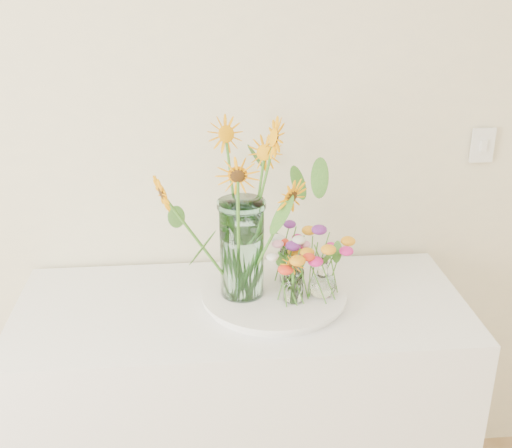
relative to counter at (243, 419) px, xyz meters
name	(u,v)px	position (x,y,z in m)	size (l,w,h in m)	color
counter	(243,419)	(0.00, 0.00, 0.00)	(1.40, 0.60, 0.90)	white
tray	(274,297)	(0.10, 0.01, 0.46)	(0.43, 0.43, 0.03)	white
mason_jar	(242,249)	(0.00, 0.02, 0.63)	(0.13, 0.13, 0.31)	#A9E1D5
sunflower_bouquet	(242,212)	(0.00, 0.02, 0.75)	(0.68, 0.68, 0.55)	#F09805
small_vase_a	(293,286)	(0.16, -0.04, 0.53)	(0.06, 0.06, 0.11)	white
wildflower_posy_a	(294,273)	(0.16, -0.04, 0.57)	(0.20, 0.20, 0.20)	orange
small_vase_b	(322,278)	(0.25, -0.02, 0.54)	(0.09, 0.09, 0.13)	white
wildflower_posy_b	(323,265)	(0.25, -0.02, 0.58)	(0.22, 0.22, 0.22)	orange
small_vase_c	(290,266)	(0.16, 0.08, 0.53)	(0.07, 0.07, 0.11)	white
wildflower_posy_c	(290,253)	(0.16, 0.08, 0.58)	(0.19, 0.19, 0.20)	orange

